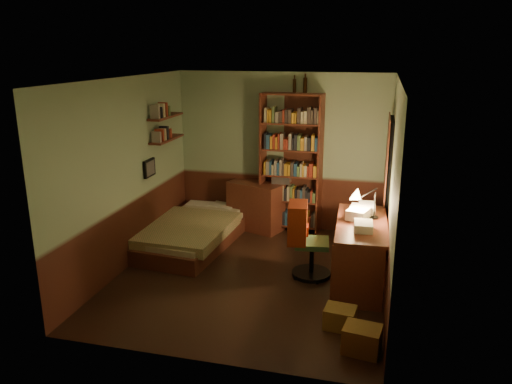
% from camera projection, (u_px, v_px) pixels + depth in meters
% --- Properties ---
extents(floor, '(3.50, 4.00, 0.02)m').
position_uv_depth(floor, '(252.00, 275.00, 6.77)').
color(floor, black).
rests_on(floor, ground).
extents(ceiling, '(3.50, 4.00, 0.02)m').
position_uv_depth(ceiling, '(251.00, 78.00, 6.04)').
color(ceiling, silver).
rests_on(ceiling, wall_back).
extents(wall_back, '(3.50, 0.02, 2.60)m').
position_uv_depth(wall_back, '(282.00, 152.00, 8.28)').
color(wall_back, gray).
rests_on(wall_back, ground).
extents(wall_left, '(0.02, 4.00, 2.60)m').
position_uv_depth(wall_left, '(127.00, 174.00, 6.82)').
color(wall_left, gray).
rests_on(wall_left, ground).
extents(wall_right, '(0.02, 4.00, 2.60)m').
position_uv_depth(wall_right, '(393.00, 192.00, 6.00)').
color(wall_right, gray).
rests_on(wall_right, ground).
extents(wall_front, '(3.50, 0.02, 2.60)m').
position_uv_depth(wall_front, '(196.00, 238.00, 4.54)').
color(wall_front, gray).
rests_on(wall_front, ground).
extents(doorway, '(0.06, 0.90, 2.00)m').
position_uv_depth(doorway, '(387.00, 187.00, 7.30)').
color(doorway, black).
rests_on(doorway, ground).
extents(door_trim, '(0.02, 0.98, 2.08)m').
position_uv_depth(door_trim, '(385.00, 187.00, 7.31)').
color(door_trim, '#492117').
rests_on(door_trim, ground).
extents(bed, '(1.36, 2.27, 0.64)m').
position_uv_depth(bed, '(192.00, 224.00, 7.78)').
color(bed, olive).
rests_on(bed, ground).
extents(dresser, '(1.00, 0.74, 0.80)m').
position_uv_depth(dresser, '(256.00, 206.00, 8.39)').
color(dresser, '#582619').
rests_on(dresser, ground).
extents(mini_stereo, '(0.30, 0.23, 0.16)m').
position_uv_depth(mini_stereo, '(282.00, 178.00, 8.28)').
color(mini_stereo, '#B2B2B7').
rests_on(mini_stereo, dresser).
extents(bookshelf, '(1.01, 0.42, 2.28)m').
position_uv_depth(bookshelf, '(291.00, 164.00, 8.13)').
color(bookshelf, '#582619').
rests_on(bookshelf, ground).
extents(bottle_left, '(0.07, 0.07, 0.21)m').
position_uv_depth(bottle_left, '(294.00, 86.00, 7.88)').
color(bottle_left, black).
rests_on(bottle_left, bookshelf).
extents(bottle_right, '(0.07, 0.07, 0.23)m').
position_uv_depth(bottle_right, '(305.00, 85.00, 7.84)').
color(bottle_right, black).
rests_on(bottle_right, bookshelf).
extents(desk, '(0.70, 1.56, 0.82)m').
position_uv_depth(desk, '(360.00, 252.00, 6.47)').
color(desk, '#582619').
rests_on(desk, ground).
extents(paper_stack, '(0.33, 0.39, 0.13)m').
position_uv_depth(paper_stack, '(359.00, 214.00, 6.49)').
color(paper_stack, silver).
rests_on(paper_stack, desk).
extents(desk_lamp, '(0.21, 0.21, 0.53)m').
position_uv_depth(desk_lamp, '(375.00, 199.00, 6.45)').
color(desk_lamp, black).
rests_on(desk_lamp, desk).
extents(office_chair, '(0.53, 0.48, 0.96)m').
position_uv_depth(office_chair, '(312.00, 243.00, 6.62)').
color(office_chair, '#376138').
rests_on(office_chair, ground).
extents(red_jacket, '(0.30, 0.47, 0.53)m').
position_uv_depth(red_jacket, '(294.00, 192.00, 6.27)').
color(red_jacket, maroon).
rests_on(red_jacket, office_chair).
extents(wall_shelf_lower, '(0.20, 0.90, 0.03)m').
position_uv_depth(wall_shelf_lower, '(167.00, 139.00, 7.73)').
color(wall_shelf_lower, '#582619').
rests_on(wall_shelf_lower, wall_left).
extents(wall_shelf_upper, '(0.20, 0.90, 0.03)m').
position_uv_depth(wall_shelf_upper, '(166.00, 117.00, 7.64)').
color(wall_shelf_upper, '#582619').
rests_on(wall_shelf_upper, wall_left).
extents(framed_picture, '(0.04, 0.32, 0.26)m').
position_uv_depth(framed_picture, '(149.00, 168.00, 7.38)').
color(framed_picture, black).
rests_on(framed_picture, wall_left).
extents(cardboard_box_a, '(0.41, 0.34, 0.27)m').
position_uv_depth(cardboard_box_a, '(362.00, 339.00, 5.02)').
color(cardboard_box_a, olive).
rests_on(cardboard_box_a, ground).
extents(cardboard_box_b, '(0.36, 0.31, 0.23)m').
position_uv_depth(cardboard_box_b, '(340.00, 318.00, 5.47)').
color(cardboard_box_b, olive).
rests_on(cardboard_box_b, ground).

